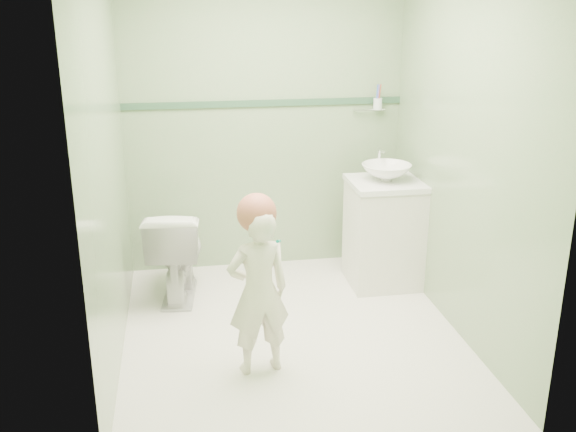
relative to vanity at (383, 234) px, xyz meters
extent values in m
plane|color=white|center=(-0.84, -0.70, -0.40)|extent=(2.50, 2.50, 0.00)
cube|color=#81A877|center=(-0.84, 0.55, 0.80)|extent=(2.20, 0.04, 2.40)
cube|color=#81A877|center=(-0.84, -1.95, 0.80)|extent=(2.20, 0.04, 2.40)
cube|color=#81A877|center=(-1.94, -0.70, 0.80)|extent=(0.04, 2.50, 2.40)
cube|color=#81A877|center=(0.26, -0.70, 0.80)|extent=(0.04, 2.50, 2.40)
cube|color=#30553C|center=(-0.84, 0.54, 0.95)|extent=(2.20, 0.02, 0.05)
cube|color=white|center=(0.00, 0.00, 0.00)|extent=(0.52, 0.50, 0.80)
cube|color=white|center=(0.00, 0.00, 0.41)|extent=(0.54, 0.52, 0.04)
imported|color=white|center=(0.00, 0.00, 0.49)|extent=(0.37, 0.37, 0.13)
cylinder|color=silver|center=(0.00, 0.20, 0.55)|extent=(0.03, 0.03, 0.18)
cylinder|color=silver|center=(0.00, 0.15, 0.63)|extent=(0.02, 0.12, 0.02)
cylinder|color=silver|center=(0.00, 0.50, 0.88)|extent=(0.26, 0.02, 0.02)
cylinder|color=silver|center=(0.06, 0.48, 0.93)|extent=(0.07, 0.07, 0.09)
cylinder|color=blue|center=(0.05, 0.47, 1.00)|extent=(0.01, 0.01, 0.17)
cylinder|color=#7952B5|center=(0.06, 0.47, 1.00)|extent=(0.01, 0.01, 0.17)
cylinder|color=#E06045|center=(0.07, 0.49, 1.00)|extent=(0.01, 0.01, 0.17)
imported|color=white|center=(-1.58, 0.02, -0.05)|extent=(0.47, 0.73, 0.70)
imported|color=white|center=(-1.11, -1.10, 0.11)|extent=(0.41, 0.31, 1.02)
sphere|color=#B05F48|center=(-1.11, -1.07, 0.59)|extent=(0.23, 0.23, 0.23)
cylinder|color=#04837C|center=(-1.01, -1.21, 0.46)|extent=(0.05, 0.14, 0.06)
cube|color=white|center=(-1.07, -1.17, 0.50)|extent=(0.03, 0.03, 0.02)
camera|label=1|loc=(-1.52, -4.52, 1.74)|focal=40.67mm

